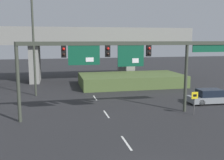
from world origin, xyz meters
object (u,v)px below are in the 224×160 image
(signal_gantry, at_px, (122,55))
(parked_sedan_near_right, at_px, (210,97))
(speed_limit_sign, at_px, (194,100))
(highway_light_pole_near, at_px, (33,34))

(signal_gantry, bearing_deg, parked_sedan_near_right, 12.62)
(parked_sedan_near_right, bearing_deg, signal_gantry, -164.65)
(speed_limit_sign, height_order, highway_light_pole_near, highway_light_pole_near)
(signal_gantry, xyz_separation_m, highway_light_pole_near, (-7.79, 9.86, 1.90))
(highway_light_pole_near, bearing_deg, signal_gantry, -51.70)
(signal_gantry, relative_size, parked_sedan_near_right, 3.89)
(highway_light_pole_near, xyz_separation_m, parked_sedan_near_right, (17.73, -7.64, -6.42))
(signal_gantry, distance_m, highway_light_pole_near, 12.71)
(speed_limit_sign, distance_m, parked_sedan_near_right, 5.24)
(parked_sedan_near_right, bearing_deg, highway_light_pole_near, 159.42)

